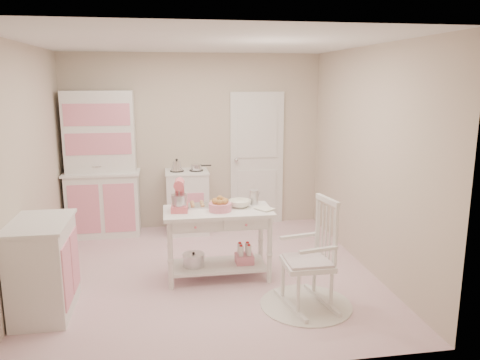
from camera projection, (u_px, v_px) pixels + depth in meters
The scene contains 14 objects.
room_shell at pixel (205, 133), 5.11m from camera, with size 3.84×3.84×2.62m.
door at pixel (257, 159), 7.19m from camera, with size 0.82×0.05×2.04m, color white.
hutch at pixel (101, 164), 6.63m from camera, with size 1.06×0.50×2.08m, color white.
stove at pixel (187, 201), 6.89m from camera, with size 0.62×0.57×0.92m, color white.
base_cabinet at pixel (43, 268), 4.46m from camera, with size 0.54×0.84×0.92m, color white.
lace_rug at pixel (306, 304), 4.69m from camera, with size 0.92×0.92×0.01m, color white.
rocking_chair at pixel (308, 253), 4.58m from camera, with size 0.48×0.72×1.10m, color white.
work_table at pixel (218, 244), 5.28m from camera, with size 1.20×0.60×0.80m, color white.
stand_mixer at pixel (179, 196), 5.11m from camera, with size 0.20×0.28×0.34m, color #F96977.
cookie_tray at pixel (203, 205), 5.34m from camera, with size 0.34×0.24×0.02m, color silver.
bread_basket at pixel (220, 207), 5.14m from camera, with size 0.25×0.25×0.09m, color pink.
mixing_bowl at pixel (240, 204), 5.31m from camera, with size 0.25×0.25×0.08m, color white.
metal_pitcher at pixel (254, 197), 5.40m from camera, with size 0.10×0.10×0.17m, color silver.
recipe_book at pixel (260, 210), 5.15m from camera, with size 0.15×0.20×0.02m, color white.
Camera 1 is at (-0.45, -5.10, 2.22)m, focal length 35.00 mm.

